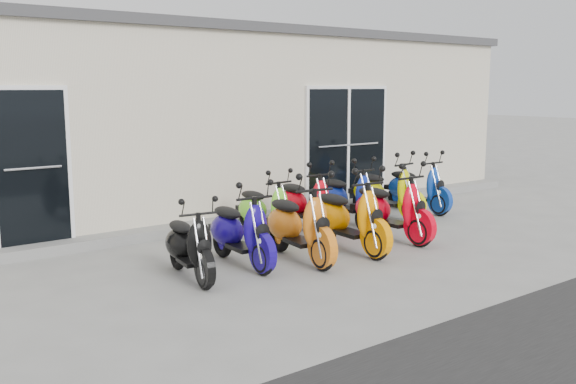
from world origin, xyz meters
The scene contains 16 objects.
ground centered at (0.00, 0.00, 0.00)m, with size 80.00×80.00×0.00m, color gray.
building centered at (0.00, 5.20, 1.60)m, with size 14.00×6.00×3.20m, color beige.
roof_cap centered at (0.00, 5.20, 3.28)m, with size 14.20×6.20×0.16m, color #3F3F42.
front_step centered at (0.00, 2.02, 0.07)m, with size 14.00×0.40×0.15m, color gray.
door_left centered at (-3.20, 2.17, 1.26)m, with size 1.07×0.08×2.22m, color black.
door_right centered at (2.60, 2.17, 1.26)m, with size 2.02×0.08×2.22m, color black.
scooter_front_black centered at (-2.09, -0.20, 0.53)m, with size 0.52×1.43×1.06m, color black, non-canonical shape.
scooter_front_blue centered at (-1.29, -0.08, 0.58)m, with size 0.57×1.58×1.17m, color #160879, non-canonical shape.
scooter_front_orange_a centered at (-0.54, -0.34, 0.62)m, with size 0.61×1.68×1.24m, color orange, non-canonical shape.
scooter_front_orange_b centered at (0.32, -0.38, 0.62)m, with size 0.61×1.69×1.25m, color orange, non-canonical shape.
scooter_front_red centered at (1.29, -0.26, 0.61)m, with size 0.60×1.66×1.23m, color red, non-canonical shape.
scooter_back_green centered at (-0.09, 1.06, 0.55)m, with size 0.54×1.48×1.09m, color #75E829, non-canonical shape.
scooter_back_red centered at (0.67, 1.01, 0.58)m, with size 0.57×1.58×1.17m, color red, non-canonical shape.
scooter_back_blue centered at (1.58, 1.01, 0.58)m, with size 0.57×1.57×1.16m, color navy, non-canonical shape.
scooter_back_yellow centered at (2.46, 0.98, 0.60)m, with size 0.59×1.63×1.21m, color #D9DC00, non-canonical shape.
scooter_back_extra centered at (3.31, 1.01, 0.58)m, with size 0.57×1.57×1.16m, color #0D3496, non-canonical shape.
Camera 1 is at (-5.66, -6.86, 2.29)m, focal length 40.00 mm.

